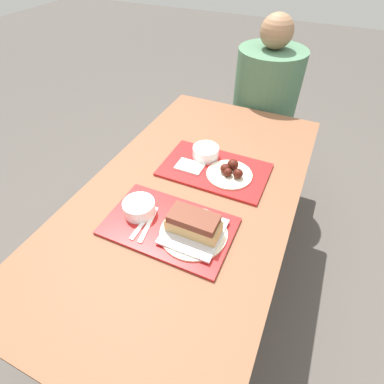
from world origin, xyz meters
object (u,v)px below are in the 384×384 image
Objects in this scene: bowl_coleslaw_near at (139,207)px; tray_far at (215,170)px; bowl_coleslaw_far at (206,152)px; tray_near at (169,226)px; wings_plate_far at (230,172)px; person_seated_across at (266,91)px; brisket_sandwich_plate at (194,227)px.

tray_far is at bearing 66.06° from bowl_coleslaw_near.
bowl_coleslaw_far is (-0.07, 0.06, 0.04)m from tray_far.
tray_far is at bearing 84.95° from tray_near.
bowl_coleslaw_far is at bearing 137.89° from tray_far.
person_seated_across is (-0.06, 0.85, -0.01)m from wings_plate_far.
tray_near is 0.11m from brisket_sandwich_plate.
brisket_sandwich_plate reaches higher than wings_plate_far.
tray_near is 0.63× the size of person_seated_across.
bowl_coleslaw_near is 0.42m from wings_plate_far.
bowl_coleslaw_near reaches higher than tray_near.
bowl_coleslaw_near reaches higher than tray_far.
tray_far is 1.92× the size of brisket_sandwich_plate.
tray_far is 0.84m from person_seated_across.
tray_near is 3.87× the size of bowl_coleslaw_far.
bowl_coleslaw_near is 0.61× the size of wings_plate_far.
tray_near is 0.13m from bowl_coleslaw_near.
bowl_coleslaw_far is (-0.13, 0.43, -0.01)m from brisket_sandwich_plate.
tray_near is 1.00× the size of tray_far.
wings_plate_far reaches higher than bowl_coleslaw_far.
bowl_coleslaw_far is at bearing 77.87° from bowl_coleslaw_near.
bowl_coleslaw_near is 0.43m from bowl_coleslaw_far.
brisket_sandwich_plate is 0.36m from wings_plate_far.
tray_far is at bearing 99.85° from brisket_sandwich_plate.
brisket_sandwich_plate reaches higher than tray_far.
brisket_sandwich_plate reaches higher than tray_near.
wings_plate_far is at bearing -27.19° from bowl_coleslaw_far.
bowl_coleslaw_near is at bearing -123.99° from wings_plate_far.
tray_near is 0.38m from wings_plate_far.
bowl_coleslaw_near is 0.50× the size of brisket_sandwich_plate.
wings_plate_far is at bearing 73.26° from tray_near.
person_seated_across is at bearing 92.17° from brisket_sandwich_plate.
tray_near is 0.44m from bowl_coleslaw_far.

